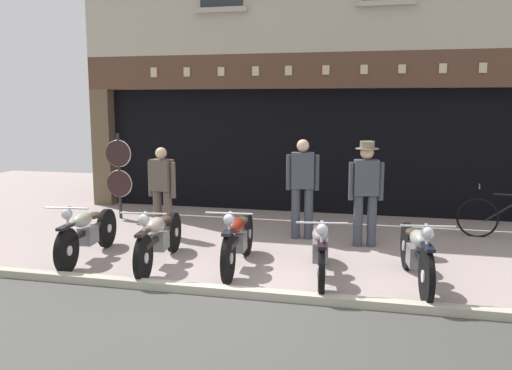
{
  "coord_description": "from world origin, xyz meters",
  "views": [
    {
      "loc": [
        1.58,
        -5.93,
        2.31
      ],
      "look_at": [
        -0.52,
        2.74,
        0.95
      ],
      "focal_mm": 37.89,
      "sensor_mm": 36.0,
      "label": 1
    }
  ],
  "objects_px": {
    "motorcycle_left": "(87,232)",
    "motorcycle_center_right": "(320,247)",
    "salesman_right": "(366,188)",
    "leaning_bicycle": "(511,218)",
    "motorcycle_right": "(416,252)",
    "salesman_left": "(162,187)",
    "tyre_sign_pole": "(119,170)",
    "motorcycle_center_left": "(159,237)",
    "motorcycle_center": "(238,238)",
    "advert_board_near": "(421,135)",
    "shopkeeper_center": "(302,184)"
  },
  "relations": [
    {
      "from": "motorcycle_left",
      "to": "motorcycle_center_right",
      "type": "bearing_deg",
      "value": 173.37
    },
    {
      "from": "salesman_right",
      "to": "leaning_bicycle",
      "type": "relative_size",
      "value": 1.0
    },
    {
      "from": "motorcycle_left",
      "to": "salesman_right",
      "type": "height_order",
      "value": "salesman_right"
    },
    {
      "from": "motorcycle_right",
      "to": "salesman_left",
      "type": "xyz_separation_m",
      "value": [
        -4.19,
        1.7,
        0.42
      ]
    },
    {
      "from": "salesman_right",
      "to": "tyre_sign_pole",
      "type": "xyz_separation_m",
      "value": [
        -4.87,
        1.02,
        0.03
      ]
    },
    {
      "from": "motorcycle_center_left",
      "to": "motorcycle_right",
      "type": "relative_size",
      "value": 1.02
    },
    {
      "from": "motorcycle_center_left",
      "to": "salesman_left",
      "type": "xyz_separation_m",
      "value": [
        -0.68,
        1.69,
        0.43
      ]
    },
    {
      "from": "motorcycle_center",
      "to": "salesman_right",
      "type": "bearing_deg",
      "value": -140.36
    },
    {
      "from": "salesman_right",
      "to": "advert_board_near",
      "type": "bearing_deg",
      "value": -120.9
    },
    {
      "from": "tyre_sign_pole",
      "to": "leaning_bicycle",
      "type": "distance_m",
      "value": 7.29
    },
    {
      "from": "salesman_left",
      "to": "shopkeeper_center",
      "type": "bearing_deg",
      "value": -160.08
    },
    {
      "from": "motorcycle_center_right",
      "to": "salesman_left",
      "type": "relative_size",
      "value": 1.31
    },
    {
      "from": "motorcycle_right",
      "to": "leaning_bicycle",
      "type": "relative_size",
      "value": 1.17
    },
    {
      "from": "motorcycle_center",
      "to": "tyre_sign_pole",
      "type": "distance_m",
      "value": 4.18
    },
    {
      "from": "shopkeeper_center",
      "to": "tyre_sign_pole",
      "type": "xyz_separation_m",
      "value": [
        -3.81,
        0.75,
        0.04
      ]
    },
    {
      "from": "motorcycle_center_left",
      "to": "salesman_right",
      "type": "height_order",
      "value": "salesman_right"
    },
    {
      "from": "motorcycle_right",
      "to": "leaning_bicycle",
      "type": "xyz_separation_m",
      "value": [
        1.68,
        2.8,
        -0.06
      ]
    },
    {
      "from": "tyre_sign_pole",
      "to": "motorcycle_left",
      "type": "bearing_deg",
      "value": -71.73
    },
    {
      "from": "leaning_bicycle",
      "to": "motorcycle_left",
      "type": "bearing_deg",
      "value": 121.8
    },
    {
      "from": "shopkeeper_center",
      "to": "leaning_bicycle",
      "type": "xyz_separation_m",
      "value": [
        3.46,
        0.76,
        -0.58
      ]
    },
    {
      "from": "motorcycle_left",
      "to": "tyre_sign_pole",
      "type": "height_order",
      "value": "tyre_sign_pole"
    },
    {
      "from": "motorcycle_left",
      "to": "motorcycle_right",
      "type": "bearing_deg",
      "value": 173.5
    },
    {
      "from": "motorcycle_center_left",
      "to": "leaning_bicycle",
      "type": "xyz_separation_m",
      "value": [
        5.2,
        2.79,
        -0.05
      ]
    },
    {
      "from": "motorcycle_center_right",
      "to": "shopkeeper_center",
      "type": "relative_size",
      "value": 1.19
    },
    {
      "from": "tyre_sign_pole",
      "to": "salesman_left",
      "type": "bearing_deg",
      "value": -38.09
    },
    {
      "from": "tyre_sign_pole",
      "to": "salesman_right",
      "type": "bearing_deg",
      "value": -11.82
    },
    {
      "from": "shopkeeper_center",
      "to": "leaning_bicycle",
      "type": "height_order",
      "value": "shopkeeper_center"
    },
    {
      "from": "salesman_left",
      "to": "tyre_sign_pole",
      "type": "relative_size",
      "value": 0.91
    },
    {
      "from": "leaning_bicycle",
      "to": "motorcycle_center_left",
      "type": "bearing_deg",
      "value": 126.64
    },
    {
      "from": "advert_board_near",
      "to": "tyre_sign_pole",
      "type": "bearing_deg",
      "value": -164.63
    },
    {
      "from": "motorcycle_right",
      "to": "shopkeeper_center",
      "type": "relative_size",
      "value": 1.18
    },
    {
      "from": "motorcycle_center_left",
      "to": "tyre_sign_pole",
      "type": "xyz_separation_m",
      "value": [
        -2.07,
        2.78,
        0.57
      ]
    },
    {
      "from": "motorcycle_left",
      "to": "salesman_right",
      "type": "xyz_separation_m",
      "value": [
        3.97,
        1.72,
        0.54
      ]
    },
    {
      "from": "motorcycle_center",
      "to": "leaning_bicycle",
      "type": "distance_m",
      "value": 4.85
    },
    {
      "from": "motorcycle_center_right",
      "to": "advert_board_near",
      "type": "xyz_separation_m",
      "value": [
        1.48,
        4.39,
        1.25
      ]
    },
    {
      "from": "motorcycle_left",
      "to": "shopkeeper_center",
      "type": "distance_m",
      "value": 3.56
    },
    {
      "from": "motorcycle_left",
      "to": "motorcycle_center_left",
      "type": "distance_m",
      "value": 1.16
    },
    {
      "from": "motorcycle_right",
      "to": "salesman_left",
      "type": "height_order",
      "value": "salesman_left"
    },
    {
      "from": "motorcycle_right",
      "to": "advert_board_near",
      "type": "distance_m",
      "value": 4.57
    },
    {
      "from": "motorcycle_left",
      "to": "motorcycle_right",
      "type": "height_order",
      "value": "motorcycle_right"
    },
    {
      "from": "shopkeeper_center",
      "to": "tyre_sign_pole",
      "type": "height_order",
      "value": "tyre_sign_pole"
    },
    {
      "from": "salesman_right",
      "to": "motorcycle_center",
      "type": "bearing_deg",
      "value": 33.26
    },
    {
      "from": "motorcycle_left",
      "to": "motorcycle_center",
      "type": "relative_size",
      "value": 0.99
    },
    {
      "from": "motorcycle_center_left",
      "to": "motorcycle_center_right",
      "type": "xyz_separation_m",
      "value": [
        2.3,
        -0.0,
        -0.0
      ]
    },
    {
      "from": "salesman_right",
      "to": "motorcycle_left",
      "type": "bearing_deg",
      "value": 12.85
    },
    {
      "from": "motorcycle_center_left",
      "to": "motorcycle_left",
      "type": "bearing_deg",
      "value": -8.29
    },
    {
      "from": "tyre_sign_pole",
      "to": "leaning_bicycle",
      "type": "bearing_deg",
      "value": 0.07
    },
    {
      "from": "motorcycle_center_right",
      "to": "motorcycle_center_left",
      "type": "bearing_deg",
      "value": -8.29
    },
    {
      "from": "shopkeeper_center",
      "to": "advert_board_near",
      "type": "distance_m",
      "value": 3.2
    },
    {
      "from": "motorcycle_left",
      "to": "shopkeeper_center",
      "type": "xyz_separation_m",
      "value": [
        2.9,
        1.99,
        0.53
      ]
    }
  ]
}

